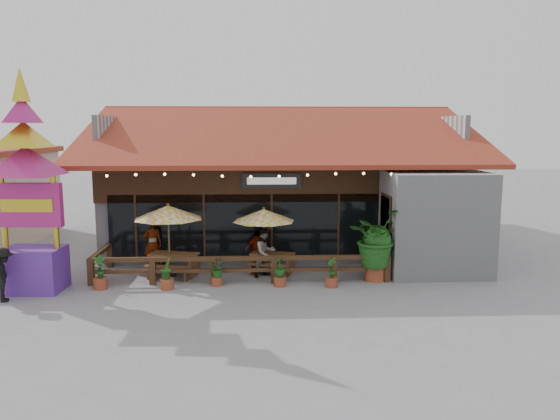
{
  "coord_description": "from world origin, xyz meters",
  "views": [
    {
      "loc": [
        -1.13,
        -18.11,
        5.1
      ],
      "look_at": [
        -0.21,
        1.5,
        2.16
      ],
      "focal_mm": 35.0,
      "sensor_mm": 36.0,
      "label": 1
    }
  ],
  "objects_px": {
    "umbrella_left": "(168,213)",
    "picnic_table_left": "(174,261)",
    "umbrella_right": "(264,216)",
    "picnic_table_right": "(273,260)",
    "pedestrian": "(4,275)",
    "tropical_plant": "(376,239)",
    "thai_sign_tower": "(26,167)"
  },
  "relations": [
    {
      "from": "picnic_table_left",
      "to": "picnic_table_right",
      "type": "relative_size",
      "value": 1.05
    },
    {
      "from": "picnic_table_right",
      "to": "thai_sign_tower",
      "type": "relative_size",
      "value": 0.25
    },
    {
      "from": "umbrella_left",
      "to": "picnic_table_left",
      "type": "relative_size",
      "value": 1.49
    },
    {
      "from": "umbrella_right",
      "to": "umbrella_left",
      "type": "bearing_deg",
      "value": -176.63
    },
    {
      "from": "picnic_table_right",
      "to": "tropical_plant",
      "type": "relative_size",
      "value": 0.75
    },
    {
      "from": "umbrella_right",
      "to": "thai_sign_tower",
      "type": "xyz_separation_m",
      "value": [
        -7.33,
        -1.77,
        1.86
      ]
    },
    {
      "from": "umbrella_left",
      "to": "thai_sign_tower",
      "type": "distance_m",
      "value": 4.66
    },
    {
      "from": "pedestrian",
      "to": "picnic_table_left",
      "type": "bearing_deg",
      "value": -77.42
    },
    {
      "from": "umbrella_left",
      "to": "umbrella_right",
      "type": "distance_m",
      "value": 3.3
    },
    {
      "from": "umbrella_left",
      "to": "picnic_table_left",
      "type": "bearing_deg",
      "value": -0.57
    },
    {
      "from": "umbrella_left",
      "to": "pedestrian",
      "type": "bearing_deg",
      "value": -149.54
    },
    {
      "from": "umbrella_left",
      "to": "pedestrian",
      "type": "xyz_separation_m",
      "value": [
        -4.47,
        -2.63,
        -1.42
      ]
    },
    {
      "from": "pedestrian",
      "to": "picnic_table_right",
      "type": "bearing_deg",
      "value": -87.71
    },
    {
      "from": "umbrella_left",
      "to": "tropical_plant",
      "type": "height_order",
      "value": "umbrella_left"
    },
    {
      "from": "picnic_table_right",
      "to": "pedestrian",
      "type": "distance_m",
      "value": 8.55
    },
    {
      "from": "umbrella_left",
      "to": "umbrella_right",
      "type": "relative_size",
      "value": 1.1
    },
    {
      "from": "umbrella_right",
      "to": "thai_sign_tower",
      "type": "height_order",
      "value": "thai_sign_tower"
    },
    {
      "from": "picnic_table_left",
      "to": "tropical_plant",
      "type": "height_order",
      "value": "tropical_plant"
    },
    {
      "from": "umbrella_right",
      "to": "pedestrian",
      "type": "xyz_separation_m",
      "value": [
        -7.76,
        -2.82,
        -1.27
      ]
    },
    {
      "from": "picnic_table_left",
      "to": "thai_sign_tower",
      "type": "relative_size",
      "value": 0.26
    },
    {
      "from": "picnic_table_right",
      "to": "pedestrian",
      "type": "height_order",
      "value": "pedestrian"
    },
    {
      "from": "tropical_plant",
      "to": "pedestrian",
      "type": "bearing_deg",
      "value": -171.59
    },
    {
      "from": "pedestrian",
      "to": "umbrella_right",
      "type": "bearing_deg",
      "value": -87.07
    },
    {
      "from": "umbrella_left",
      "to": "picnic_table_left",
      "type": "distance_m",
      "value": 1.71
    },
    {
      "from": "umbrella_left",
      "to": "thai_sign_tower",
      "type": "xyz_separation_m",
      "value": [
        -4.04,
        -1.57,
        1.7
      ]
    },
    {
      "from": "umbrella_left",
      "to": "pedestrian",
      "type": "distance_m",
      "value": 5.38
    },
    {
      "from": "picnic_table_left",
      "to": "umbrella_left",
      "type": "bearing_deg",
      "value": 179.43
    },
    {
      "from": "thai_sign_tower",
      "to": "pedestrian",
      "type": "xyz_separation_m",
      "value": [
        -0.43,
        -1.06,
        -3.12
      ]
    },
    {
      "from": "picnic_table_left",
      "to": "tropical_plant",
      "type": "bearing_deg",
      "value": -7.71
    },
    {
      "from": "umbrella_right",
      "to": "thai_sign_tower",
      "type": "bearing_deg",
      "value": -166.45
    },
    {
      "from": "picnic_table_left",
      "to": "tropical_plant",
      "type": "xyz_separation_m",
      "value": [
        6.87,
        -0.93,
        0.89
      ]
    },
    {
      "from": "picnic_table_left",
      "to": "pedestrian",
      "type": "xyz_separation_m",
      "value": [
        -4.62,
        -2.63,
        0.27
      ]
    }
  ]
}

